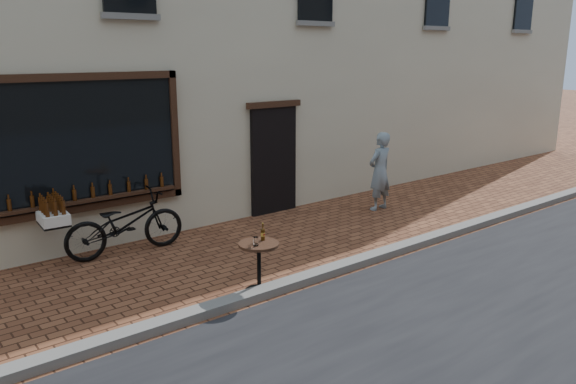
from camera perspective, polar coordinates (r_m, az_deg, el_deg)
ground at (r=8.20m, az=2.56°, el=-9.62°), size 90.00×90.00×0.00m
kerb at (r=8.32m, az=1.66°, el=-8.81°), size 90.00×0.25×0.12m
cargo_bicycle at (r=9.68m, az=-16.47°, el=-3.07°), size 2.33×0.82×1.12m
bistro_table at (r=7.86m, az=-2.96°, el=-6.62°), size 0.57×0.57×0.97m
pedestrian at (r=12.01m, az=9.31°, el=2.09°), size 0.64×0.45×1.66m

